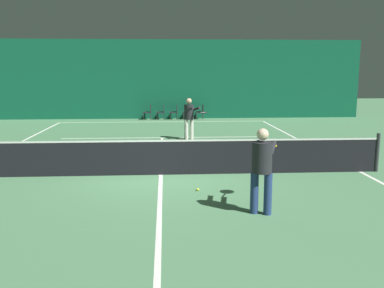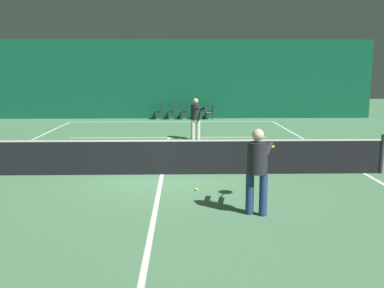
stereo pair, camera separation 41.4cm
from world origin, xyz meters
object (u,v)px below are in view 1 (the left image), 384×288
object	(u,v)px
player_far	(190,116)
courtside_chair_2	(175,111)
tennis_net	(161,156)
courtside_chair_3	(188,111)
courtside_chair_4	(201,111)
tennis_ball	(198,189)
courtside_chair_1	(162,111)
courtside_chair_0	(148,111)
player_near	(262,164)

from	to	relation	value
player_far	courtside_chair_2	world-z (taller)	player_far
tennis_net	courtside_chair_3	distance (m)	13.09
courtside_chair_3	courtside_chair_4	world-z (taller)	same
tennis_net	tennis_ball	world-z (taller)	tennis_net
courtside_chair_1	courtside_chair_4	size ratio (longest dim) A/B	1.00
tennis_ball	tennis_net	bearing A→B (deg)	118.56
tennis_net	courtside_chair_1	world-z (taller)	tennis_net
courtside_chair_0	courtside_chair_4	world-z (taller)	same
courtside_chair_2	courtside_chair_3	xyz separation A→B (m)	(0.74, 0.00, 0.00)
courtside_chair_0	tennis_ball	size ratio (longest dim) A/B	12.73
courtside_chair_2	courtside_chair_4	xyz separation A→B (m)	(1.49, 0.00, 0.00)
player_far	tennis_ball	distance (m)	7.49
tennis_net	courtside_chair_4	bearing A→B (deg)	80.53
courtside_chair_1	tennis_ball	xyz separation A→B (m)	(0.93, -14.61, -0.45)
tennis_net	courtside_chair_4	xyz separation A→B (m)	(2.17, 13.01, -0.03)
courtside_chair_0	tennis_net	bearing A→B (deg)	3.52
tennis_net	courtside_chair_2	world-z (taller)	tennis_net
player_near	courtside_chair_1	distance (m)	16.38
player_far	courtside_chair_4	world-z (taller)	player_far
player_far	courtside_chair_0	distance (m)	7.45
player_far	tennis_ball	xyz separation A→B (m)	(-0.24, -7.43, -0.94)
courtside_chair_1	courtside_chair_2	distance (m)	0.74
courtside_chair_2	courtside_chair_3	world-z (taller)	same
courtside_chair_0	courtside_chair_2	distance (m)	1.49
player_near	courtside_chair_4	size ratio (longest dim) A/B	2.01
player_far	courtside_chair_3	xyz separation A→B (m)	(0.32, 7.18, -0.48)
courtside_chair_4	courtside_chair_3	bearing A→B (deg)	-90.00
tennis_net	courtside_chair_4	size ratio (longest dim) A/B	14.29
courtside_chair_3	tennis_ball	size ratio (longest dim) A/B	12.73
player_far	courtside_chair_0	world-z (taller)	player_far
player_near	courtside_chair_0	size ratio (longest dim) A/B	2.01
courtside_chair_4	tennis_net	bearing A→B (deg)	-9.47
player_far	courtside_chair_4	bearing A→B (deg)	141.61
tennis_net	courtside_chair_3	xyz separation A→B (m)	(1.43, 13.01, -0.03)
tennis_net	courtside_chair_0	distance (m)	13.03
tennis_ball	courtside_chair_0	bearing A→B (deg)	96.53
courtside_chair_2	courtside_chair_3	size ratio (longest dim) A/B	1.00
tennis_ball	courtside_chair_4	bearing A→B (deg)	84.93
player_near	courtside_chair_4	distance (m)	16.26
player_far	courtside_chair_1	world-z (taller)	player_far
player_near	courtside_chair_1	world-z (taller)	player_near
player_near	courtside_chair_2	size ratio (longest dim) A/B	2.01
courtside_chair_0	courtside_chair_3	distance (m)	2.23
player_far	courtside_chair_0	bearing A→B (deg)	164.89
courtside_chair_1	courtside_chair_4	distance (m)	2.23
courtside_chair_2	courtside_chair_4	bearing A→B (deg)	90.00
player_near	courtside_chair_3	world-z (taller)	player_near
player_near	courtside_chair_1	bearing A→B (deg)	28.52
player_far	courtside_chair_1	xyz separation A→B (m)	(-1.17, 7.18, -0.48)
courtside_chair_1	courtside_chair_3	xyz separation A→B (m)	(1.49, 0.00, 0.00)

